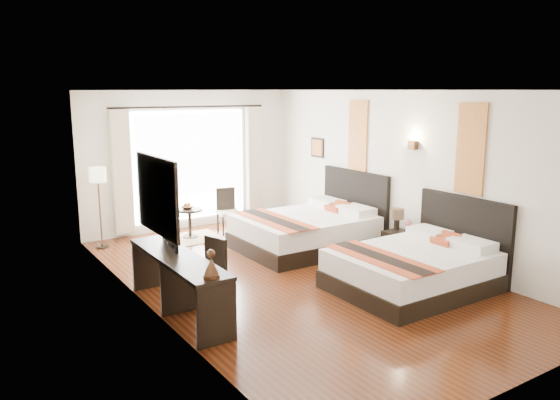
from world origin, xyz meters
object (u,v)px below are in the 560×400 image
table_lamp (397,215)px  television (163,228)px  bed_near (416,267)px  vase (408,229)px  bed_far (309,229)px  console_desk (179,284)px  floor_lamp (98,180)px  desk_chair (207,285)px  side_table (190,223)px  window_chair (228,219)px  fruit_bowl (187,208)px  nightstand (400,246)px

table_lamp → television: size_ratio=0.42×
bed_near → vase: size_ratio=16.30×
bed_far → console_desk: (-3.13, -1.47, 0.04)m
bed_near → television: television is taller
bed_near → floor_lamp: size_ratio=1.50×
desk_chair → side_table: 3.49m
bed_near → window_chair: bed_near is taller
table_lamp → television: television is taller
bed_far → side_table: (-1.51, 1.83, -0.06)m
table_lamp → fruit_bowl: size_ratio=1.65×
bed_far → fruit_bowl: bearing=129.8°
desk_chair → console_desk: bearing=-13.1°
television → desk_chair: television is taller
console_desk → bed_far: bearing=25.2°
table_lamp → fruit_bowl: bearing=127.0°
window_chair → vase: bearing=35.0°
console_desk → desk_chair: 0.43m
bed_near → vase: bearing=49.9°
desk_chair → floor_lamp: bearing=-100.4°
vase → window_chair: (-1.58, 3.31, -0.30)m
television → console_desk: bearing=-172.0°
vase → bed_near: bearing=-130.1°
bed_near → console_desk: 3.36m
floor_lamp → window_chair: (2.43, -0.30, -0.97)m
bed_far → vase: (0.87, -1.55, 0.23)m
console_desk → side_table: (1.62, 3.31, -0.10)m
nightstand → floor_lamp: (-3.99, 3.46, 1.00)m
nightstand → desk_chair: desk_chair is taller
side_table → window_chair: size_ratio=0.64×
vase → window_chair: size_ratio=0.15×
television → side_table: television is taller
side_table → television: bearing=-119.9°
vase → side_table: bearing=125.1°
console_desk → fruit_bowl: bearing=64.5°
bed_far → table_lamp: 1.62m
console_desk → floor_lamp: bearing=90.2°
table_lamp → window_chair: 3.49m
side_table → fruit_bowl: (-0.03, 0.02, 0.31)m
side_table → console_desk: bearing=-116.1°
fruit_bowl → window_chair: window_chair is taller
television → window_chair: television is taller
floor_lamp → window_chair: 2.63m
television → floor_lamp: bearing=10.7°
bed_near → floor_lamp: floor_lamp is taller
television → window_chair: bearing=-31.4°
bed_far → desk_chair: bearing=-152.0°
fruit_bowl → desk_chair: bearing=-109.5°
bed_far → fruit_bowl: 2.42m
window_chair → console_desk: bearing=-27.2°
television → bed_far: bearing=-62.9°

